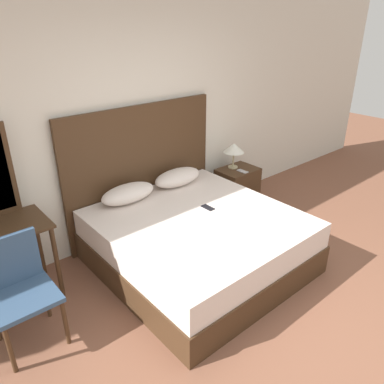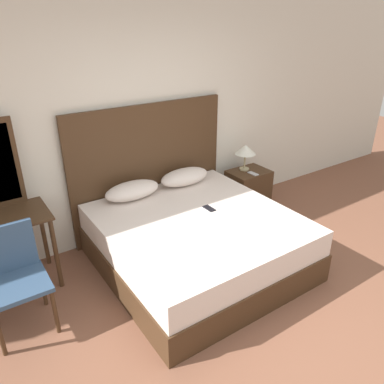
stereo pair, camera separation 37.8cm
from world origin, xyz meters
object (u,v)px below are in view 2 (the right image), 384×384
at_px(nightstand, 248,190).
at_px(phone_on_nightstand, 253,174).
at_px(vanity_desk, 4,232).
at_px(chair, 13,273).
at_px(bed, 197,242).
at_px(table_lamp, 245,150).
at_px(phone_on_bed, 209,208).

xyz_separation_m(nightstand, phone_on_nightstand, (-0.02, -0.10, 0.29)).
height_order(vanity_desk, chair, chair).
relative_size(phone_on_nightstand, chair, 0.17).
height_order(bed, chair, chair).
bearing_deg(table_lamp, chair, -168.95).
bearing_deg(phone_on_nightstand, nightstand, 77.66).
height_order(nightstand, vanity_desk, vanity_desk).
height_order(phone_on_bed, chair, chair).
xyz_separation_m(table_lamp, phone_on_nightstand, (-0.01, -0.18, -0.27)).
relative_size(nightstand, chair, 0.62).
xyz_separation_m(bed, table_lamp, (1.31, 0.76, 0.55)).
bearing_deg(phone_on_bed, vanity_desk, 162.14).
distance_m(bed, phone_on_nightstand, 1.45).
bearing_deg(phone_on_bed, phone_on_nightstand, 24.45).
height_order(bed, table_lamp, table_lamp).
relative_size(phone_on_bed, table_lamp, 0.43).
bearing_deg(nightstand, phone_on_bed, -151.77).
relative_size(bed, table_lamp, 5.60).
bearing_deg(vanity_desk, phone_on_nightstand, -2.28).
distance_m(nightstand, phone_on_nightstand, 0.30).
height_order(table_lamp, phone_on_nightstand, table_lamp).
bearing_deg(nightstand, vanity_desk, 179.65).
xyz_separation_m(bed, chair, (-1.74, 0.17, 0.24)).
bearing_deg(chair, phone_on_bed, -2.44).
relative_size(table_lamp, chair, 0.38).
height_order(table_lamp, vanity_desk, table_lamp).
xyz_separation_m(phone_on_bed, vanity_desk, (-1.91, 0.62, 0.05)).
bearing_deg(vanity_desk, table_lamp, 1.20).
xyz_separation_m(table_lamp, vanity_desk, (-3.01, -0.06, -0.20)).
relative_size(nightstand, phone_on_nightstand, 3.69).
distance_m(phone_on_bed, chair, 1.95).
xyz_separation_m(phone_on_nightstand, vanity_desk, (-3.00, 0.12, 0.07)).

